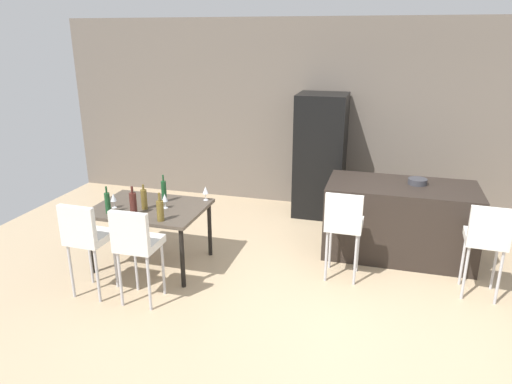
% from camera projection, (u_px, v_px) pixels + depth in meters
% --- Properties ---
extents(ground_plane, '(10.00, 10.00, 0.00)m').
position_uv_depth(ground_plane, '(342.00, 292.00, 5.10)').
color(ground_plane, tan).
extents(back_wall, '(10.00, 0.12, 2.90)m').
position_uv_depth(back_wall, '(367.00, 118.00, 7.12)').
color(back_wall, '#665B51').
rests_on(back_wall, ground_plane).
extents(kitchen_island, '(1.79, 0.90, 0.92)m').
position_uv_depth(kitchen_island, '(399.00, 220.00, 5.83)').
color(kitchen_island, black).
rests_on(kitchen_island, ground_plane).
extents(bar_chair_left, '(0.40, 0.40, 1.05)m').
position_uv_depth(bar_chair_left, '(344.00, 222.00, 5.16)').
color(bar_chair_left, silver).
rests_on(bar_chair_left, ground_plane).
extents(bar_chair_middle, '(0.42, 0.42, 1.05)m').
position_uv_depth(bar_chair_middle, '(487.00, 237.00, 4.79)').
color(bar_chair_middle, silver).
rests_on(bar_chair_middle, ground_plane).
extents(dining_table, '(1.28, 0.94, 0.74)m').
position_uv_depth(dining_table, '(150.00, 212.00, 5.52)').
color(dining_table, '#4C4238').
rests_on(dining_table, ground_plane).
extents(dining_chair_near, '(0.41, 0.41, 1.05)m').
position_uv_depth(dining_chair_near, '(86.00, 235.00, 4.82)').
color(dining_chair_near, silver).
rests_on(dining_chair_near, ground_plane).
extents(dining_chair_far, '(0.41, 0.41, 1.05)m').
position_uv_depth(dining_chair_far, '(136.00, 241.00, 4.67)').
color(dining_chair_far, silver).
rests_on(dining_chair_far, ground_plane).
extents(wine_bottle_corner, '(0.08, 0.08, 0.33)m').
position_uv_depth(wine_bottle_corner, '(133.00, 203.00, 5.22)').
color(wine_bottle_corner, '#471E19').
rests_on(wine_bottle_corner, dining_table).
extents(wine_bottle_end, '(0.06, 0.06, 0.33)m').
position_uv_depth(wine_bottle_end, '(164.00, 191.00, 5.62)').
color(wine_bottle_end, '#194723').
rests_on(wine_bottle_end, dining_table).
extents(wine_bottle_inner, '(0.08, 0.08, 0.32)m').
position_uv_depth(wine_bottle_inner, '(160.00, 210.00, 5.05)').
color(wine_bottle_inner, brown).
rests_on(wine_bottle_inner, dining_table).
extents(wine_bottle_far, '(0.07, 0.07, 0.29)m').
position_uv_depth(wine_bottle_far, '(144.00, 199.00, 5.38)').
color(wine_bottle_far, brown).
rests_on(wine_bottle_far, dining_table).
extents(wine_bottle_left, '(0.06, 0.06, 0.31)m').
position_uv_depth(wine_bottle_left, '(108.00, 203.00, 5.26)').
color(wine_bottle_left, '#194723').
rests_on(wine_bottle_left, dining_table).
extents(wine_glass_middle, '(0.07, 0.07, 0.17)m').
position_uv_depth(wine_glass_middle, '(113.00, 198.00, 5.42)').
color(wine_glass_middle, silver).
rests_on(wine_glass_middle, dining_table).
extents(wine_glass_right, '(0.07, 0.07, 0.17)m').
position_uv_depth(wine_glass_right, '(165.00, 198.00, 5.41)').
color(wine_glass_right, silver).
rests_on(wine_glass_right, dining_table).
extents(wine_glass_near, '(0.07, 0.07, 0.17)m').
position_uv_depth(wine_glass_near, '(205.00, 190.00, 5.67)').
color(wine_glass_near, silver).
rests_on(wine_glass_near, dining_table).
extents(refrigerator, '(0.72, 0.68, 1.84)m').
position_uv_depth(refrigerator, '(320.00, 156.00, 7.05)').
color(refrigerator, black).
rests_on(refrigerator, ground_plane).
extents(fruit_bowl, '(0.23, 0.23, 0.07)m').
position_uv_depth(fruit_bowl, '(418.00, 181.00, 5.71)').
color(fruit_bowl, '#333338').
rests_on(fruit_bowl, kitchen_island).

